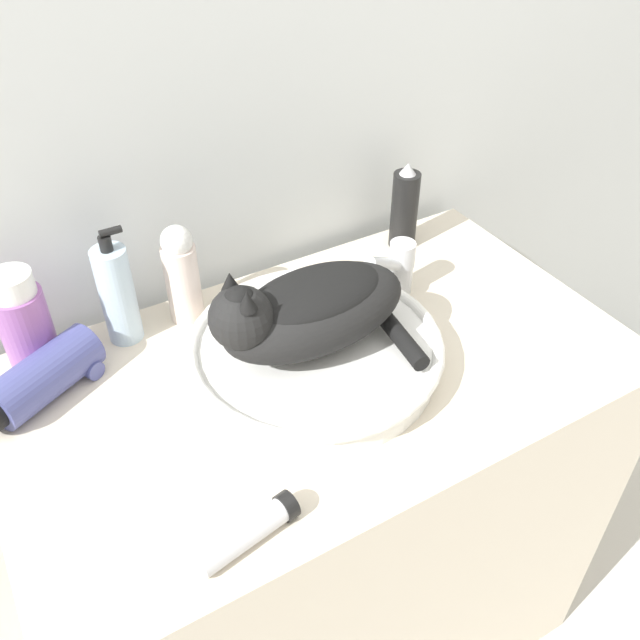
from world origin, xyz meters
The scene contains 11 objects.
wall_back centered at (0.00, 0.64, 1.20)m, with size 8.00×0.05×2.40m.
vanity_counter centered at (0.00, 0.29, 0.43)m, with size 1.03×0.59×0.87m.
sink_basin centered at (-0.01, 0.30, 0.90)m, with size 0.41×0.41×0.06m.
cat centered at (-0.02, 0.30, 0.99)m, with size 0.33×0.23×0.16m.
faucet centered at (0.22, 0.40, 0.93)m, with size 0.13×0.08×0.13m.
hairspray_can_black centered at (0.33, 0.53, 0.95)m, with size 0.05×0.05×0.18m.
mouthwash_bottle centered at (-0.40, 0.53, 0.96)m, with size 0.08×0.08×0.18m.
soap_pump_bottle centered at (-0.25, 0.53, 0.96)m, with size 0.06×0.06×0.21m.
lotion_bottle_white centered at (-0.14, 0.53, 0.96)m, with size 0.06×0.06×0.18m.
cream_tube centered at (-0.24, 0.06, 0.89)m, with size 0.15×0.06×0.04m.
hair_dryer centered at (-0.40, 0.46, 0.90)m, with size 0.20×0.15×0.08m.
Camera 1 is at (-0.41, -0.40, 1.63)m, focal length 38.00 mm.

